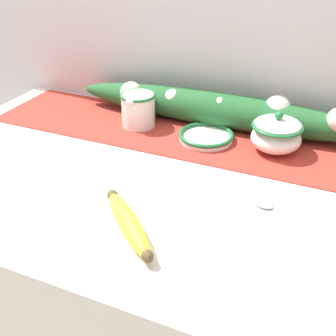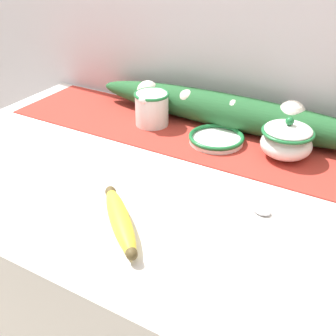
{
  "view_description": "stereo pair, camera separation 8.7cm",
  "coord_description": "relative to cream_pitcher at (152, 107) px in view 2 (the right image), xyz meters",
  "views": [
    {
      "loc": [
        0.29,
        -0.72,
        1.4
      ],
      "look_at": [
        -0.01,
        -0.04,
        0.96
      ],
      "focal_mm": 45.0,
      "sensor_mm": 36.0,
      "label": 1
    },
    {
      "loc": [
        0.36,
        -0.69,
        1.4
      ],
      "look_at": [
        -0.01,
        -0.04,
        0.96
      ],
      "focal_mm": 45.0,
      "sensor_mm": 36.0,
      "label": 2
    }
  ],
  "objects": [
    {
      "name": "sugar_bowl",
      "position": [
        0.37,
        -0.0,
        -0.0
      ],
      "size": [
        0.12,
        0.12,
        0.1
      ],
      "color": "white",
      "rests_on": "countertop"
    },
    {
      "name": "poinsettia_garland",
      "position": [
        0.21,
        0.08,
        -0.0
      ],
      "size": [
        0.86,
        0.1,
        0.11
      ],
      "color": "#235B2D",
      "rests_on": "countertop"
    },
    {
      "name": "banana",
      "position": [
        0.19,
        -0.41,
        -0.03
      ],
      "size": [
        0.18,
        0.17,
        0.04
      ],
      "rotation": [
        0.0,
        0.0,
        -0.75
      ],
      "color": "yellow",
      "rests_on": "countertop"
    },
    {
      "name": "table_runner",
      "position": [
        0.21,
        -0.0,
        -0.05
      ],
      "size": [
        1.22,
        0.27,
        0.0
      ],
      "primitive_type": "cube",
      "color": "#B23328",
      "rests_on": "countertop"
    },
    {
      "name": "countertop",
      "position": [
        0.21,
        -0.22,
        -0.51
      ],
      "size": [
        1.33,
        0.72,
        0.91
      ],
      "primitive_type": "cube",
      "color": "silver",
      "rests_on": "ground_plane"
    },
    {
      "name": "spoon",
      "position": [
        0.39,
        -0.23,
        -0.05
      ],
      "size": [
        0.19,
        0.1,
        0.01
      ],
      "rotation": [
        0.0,
        0.0,
        -0.42
      ],
      "color": "silver",
      "rests_on": "countertop"
    },
    {
      "name": "cream_pitcher",
      "position": [
        0.0,
        0.0,
        0.0
      ],
      "size": [
        0.1,
        0.11,
        0.09
      ],
      "color": "white",
      "rests_on": "countertop"
    },
    {
      "name": "back_wall",
      "position": [
        0.21,
        0.16,
        0.24
      ],
      "size": [
        2.13,
        0.04,
        2.4
      ],
      "primitive_type": "cube",
      "color": "silver",
      "rests_on": "ground_plane"
    },
    {
      "name": "small_dish",
      "position": [
        0.2,
        -0.01,
        -0.04
      ],
      "size": [
        0.14,
        0.14,
        0.02
      ],
      "color": "white",
      "rests_on": "countertop"
    }
  ]
}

